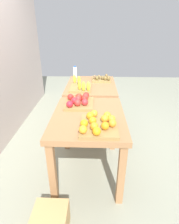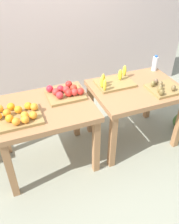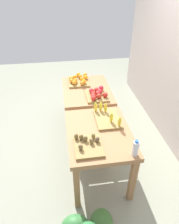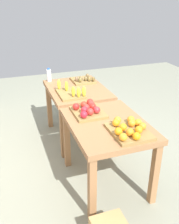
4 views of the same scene
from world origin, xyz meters
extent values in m
plane|color=gray|center=(0.00, 0.00, 0.00)|extent=(8.00, 8.00, 0.00)
cube|color=#9A6B44|center=(-0.56, 0.00, 0.76)|extent=(1.04, 0.80, 0.06)
cube|color=#9A6B44|center=(-1.02, -0.34, 0.37)|extent=(0.07, 0.07, 0.73)
cube|color=#9A6B44|center=(-0.10, -0.34, 0.37)|extent=(0.07, 0.07, 0.73)
cube|color=#9A6B44|center=(-1.02, 0.34, 0.37)|extent=(0.07, 0.07, 0.73)
cube|color=#9A6B44|center=(-0.10, 0.34, 0.37)|extent=(0.07, 0.07, 0.73)
cube|color=#9A6B44|center=(0.56, 0.00, 0.76)|extent=(1.04, 0.80, 0.06)
cube|color=#9A6B44|center=(0.10, -0.34, 0.37)|extent=(0.07, 0.07, 0.73)
cube|color=#9A6B44|center=(1.02, -0.34, 0.37)|extent=(0.07, 0.07, 0.73)
cube|color=#9A6B44|center=(0.10, 0.34, 0.37)|extent=(0.07, 0.07, 0.73)
cube|color=#9A6B44|center=(1.02, 0.34, 0.37)|extent=(0.07, 0.07, 0.73)
cube|color=olive|center=(-0.83, -0.11, 0.81)|extent=(0.44, 0.36, 0.03)
sphere|color=orange|center=(-0.92, -0.17, 0.86)|extent=(0.10, 0.10, 0.08)
sphere|color=orange|center=(-0.72, -0.02, 0.86)|extent=(0.08, 0.08, 0.08)
sphere|color=orange|center=(-0.70, -0.20, 0.86)|extent=(0.10, 0.10, 0.08)
sphere|color=orange|center=(-0.99, 0.03, 0.86)|extent=(0.08, 0.08, 0.08)
sphere|color=orange|center=(-0.86, -0.24, 0.86)|extent=(0.09, 0.09, 0.08)
sphere|color=orange|center=(-0.88, 0.03, 0.86)|extent=(0.10, 0.10, 0.08)
sphere|color=orange|center=(-0.93, -0.07, 0.86)|extent=(0.08, 0.08, 0.08)
sphere|color=orange|center=(-0.66, -0.06, 0.86)|extent=(0.11, 0.11, 0.08)
sphere|color=orange|center=(-1.01, -0.09, 0.86)|extent=(0.09, 0.09, 0.08)
sphere|color=orange|center=(-0.78, -0.17, 0.86)|extent=(0.08, 0.08, 0.08)
sphere|color=orange|center=(-0.82, -0.05, 0.86)|extent=(0.11, 0.11, 0.08)
sphere|color=orange|center=(-0.78, -0.24, 0.86)|extent=(0.10, 0.10, 0.08)
cube|color=olive|center=(-0.29, 0.12, 0.81)|extent=(0.40, 0.34, 0.03)
sphere|color=red|center=(-0.18, 0.14, 0.86)|extent=(0.11, 0.11, 0.08)
sphere|color=red|center=(-0.37, 0.05, 0.86)|extent=(0.11, 0.11, 0.08)
sphere|color=red|center=(-0.26, 0.06, 0.86)|extent=(0.10, 0.10, 0.08)
sphere|color=red|center=(-0.20, 0.24, 0.86)|extent=(0.11, 0.11, 0.08)
sphere|color=red|center=(-0.32, 0.18, 0.86)|extent=(0.09, 0.09, 0.08)
sphere|color=red|center=(-0.13, 0.05, 0.86)|extent=(0.11, 0.11, 0.08)
sphere|color=red|center=(-0.39, 0.14, 0.86)|extent=(0.10, 0.10, 0.08)
sphere|color=red|center=(-0.27, 0.14, 0.86)|extent=(0.11, 0.11, 0.08)
sphere|color=red|center=(-0.43, 0.22, 0.86)|extent=(0.11, 0.11, 0.08)
sphere|color=red|center=(-0.20, 0.05, 0.86)|extent=(0.11, 0.11, 0.08)
cube|color=olive|center=(0.34, 0.16, 0.81)|extent=(0.44, 0.32, 0.03)
ellipsoid|color=yellow|center=(0.43, 0.19, 0.89)|extent=(0.07, 0.07, 0.14)
ellipsoid|color=yellow|center=(0.15, 0.03, 0.89)|extent=(0.06, 0.06, 0.14)
ellipsoid|color=yellow|center=(0.53, 0.27, 0.89)|extent=(0.06, 0.06, 0.14)
ellipsoid|color=yellow|center=(0.19, 0.16, 0.89)|extent=(0.06, 0.05, 0.14)
ellipsoid|color=yellow|center=(0.15, 0.10, 0.89)|extent=(0.05, 0.06, 0.14)
cube|color=olive|center=(0.82, -0.17, 0.81)|extent=(0.36, 0.32, 0.03)
ellipsoid|color=brown|center=(0.74, -0.19, 0.86)|extent=(0.05, 0.06, 0.07)
ellipsoid|color=brown|center=(0.77, -0.06, 0.86)|extent=(0.07, 0.07, 0.07)
ellipsoid|color=brown|center=(0.87, -0.26, 0.86)|extent=(0.07, 0.07, 0.07)
ellipsoid|color=brown|center=(0.79, -0.13, 0.86)|extent=(0.07, 0.07, 0.07)
ellipsoid|color=brown|center=(0.70, -0.24, 0.86)|extent=(0.07, 0.07, 0.07)
ellipsoid|color=olive|center=(0.71, -0.10, 0.86)|extent=(0.06, 0.06, 0.07)
ellipsoid|color=brown|center=(0.68, -0.30, 0.86)|extent=(0.07, 0.07, 0.07)
cylinder|color=silver|center=(1.00, 0.31, 0.89)|extent=(0.07, 0.07, 0.19)
cylinder|color=blue|center=(1.00, 0.31, 0.99)|extent=(0.04, 0.04, 0.02)
ellipsoid|color=#346B35|center=(1.57, -0.28, 0.13)|extent=(0.39, 0.41, 0.26)
ellipsoid|color=#36612B|center=(1.35, -0.10, 0.13)|extent=(0.36, 0.32, 0.26)
ellipsoid|color=#327037|center=(1.34, -0.39, 0.13)|extent=(0.29, 0.34, 0.25)
ellipsoid|color=#276934|center=(1.57, -0.28, 0.37)|extent=(0.27, 0.22, 0.22)
camera|label=1|loc=(-2.39, -0.08, 1.72)|focal=29.66mm
camera|label=2|loc=(-0.88, -2.12, 2.24)|focal=38.93mm
camera|label=3|loc=(2.47, -0.41, 2.46)|focal=32.61mm
camera|label=4|loc=(-2.76, 0.98, 2.06)|focal=40.99mm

